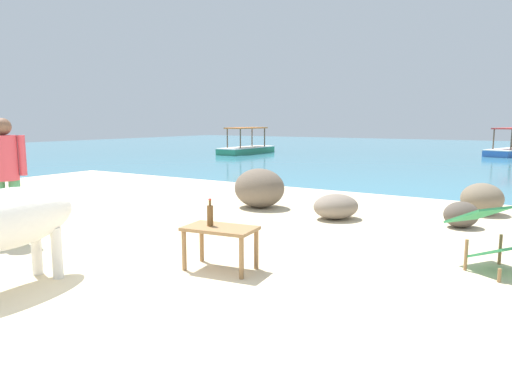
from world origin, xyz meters
TOP-DOWN VIEW (x-y plane):
  - sand_beach at (0.00, 0.00)m, footprint 18.00×14.00m
  - water_surface at (0.00, 22.00)m, footprint 60.00×36.00m
  - cow at (-0.68, -0.63)m, footprint 0.70×1.82m
  - low_bench_table at (0.65, 0.93)m, footprint 0.81×0.54m
  - bottle at (0.53, 0.91)m, footprint 0.07×0.07m
  - deck_chair_near at (3.07, 2.49)m, footprint 0.93×0.87m
  - person_standing at (-2.40, 0.40)m, footprint 0.37×0.40m
  - shore_rock_large at (-0.94, 4.28)m, footprint 0.96×0.85m
  - shore_rock_medium at (0.66, 4.07)m, footprint 0.94×0.98m
  - shore_rock_small at (2.49, 4.49)m, footprint 0.69×0.69m
  - shore_rock_flat at (2.62, 5.78)m, footprint 0.83×0.84m
  - boat_blue at (1.93, 22.05)m, footprint 2.17×3.85m
  - boat_green at (-9.35, 16.66)m, footprint 1.21×3.69m

SIDE VIEW (x-z plane):
  - water_surface at x=0.00m, z-range -0.01..0.01m
  - sand_beach at x=0.00m, z-range 0.00..0.04m
  - shore_rock_small at x=2.49m, z-range 0.04..0.43m
  - shore_rock_medium at x=0.66m, z-range 0.04..0.45m
  - boat_blue at x=1.93m, z-range -0.35..0.94m
  - boat_green at x=-9.35m, z-range -0.35..0.94m
  - shore_rock_flat at x=2.62m, z-range 0.04..0.57m
  - shore_rock_large at x=-0.94m, z-range 0.04..0.76m
  - deck_chair_near at x=3.07m, z-range 0.08..0.77m
  - low_bench_table at x=0.65m, z-range 0.19..0.66m
  - bottle at x=0.53m, z-range 0.48..0.78m
  - cow at x=-0.68m, z-range 0.20..1.22m
  - person_standing at x=-2.40m, z-range 0.18..1.80m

